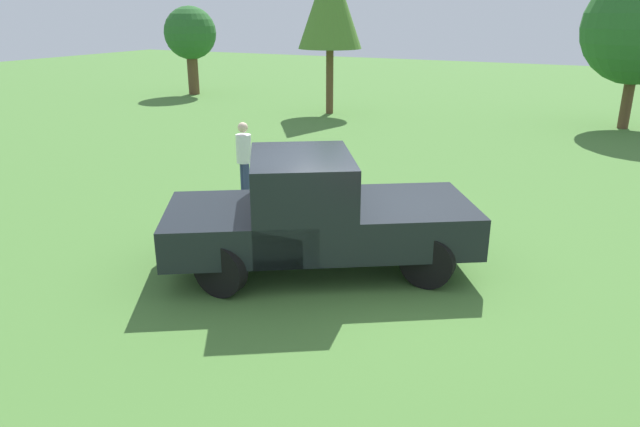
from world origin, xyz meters
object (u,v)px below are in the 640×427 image
object	(u,v)px
person_bystander	(244,156)
tree_side	(190,34)
pickup_truck	(312,211)
tree_back_right	(639,29)
tree_far_center	(330,2)

from	to	relation	value
person_bystander	tree_side	distance (m)	17.14
pickup_truck	tree_back_right	size ratio (longest dim) A/B	0.98
person_bystander	tree_far_center	xyz separation A→B (m)	(-3.13, 10.65, 3.20)
tree_back_right	tree_side	distance (m)	18.59
tree_far_center	tree_side	distance (m)	8.60
person_bystander	tree_far_center	distance (m)	11.56
person_bystander	tree_side	world-z (taller)	tree_side
tree_back_right	tree_far_center	distance (m)	10.53
person_bystander	tree_side	xyz separation A→B (m)	(-11.37, 12.70, 1.84)
pickup_truck	person_bystander	xyz separation A→B (m)	(-2.93, 2.52, -0.02)
pickup_truck	tree_far_center	distance (m)	14.85
tree_far_center	tree_back_right	bearing A→B (deg)	9.86
pickup_truck	person_bystander	bearing A→B (deg)	107.32
person_bystander	tree_far_center	size ratio (longest dim) A/B	0.28
pickup_truck	tree_far_center	size ratio (longest dim) A/B	0.85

